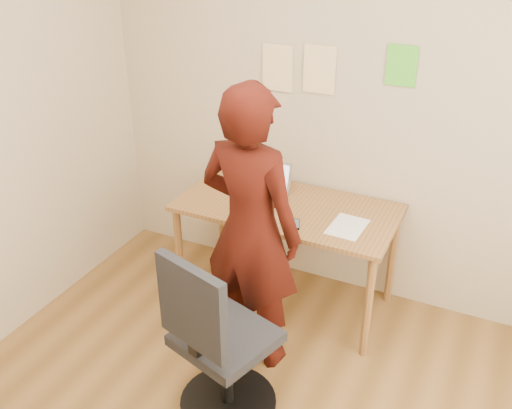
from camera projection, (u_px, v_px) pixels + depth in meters
The scene contains 10 objects.
room at pixel (222, 234), 2.15m from camera, with size 3.58×3.58×2.78m.
desk at pixel (287, 217), 3.69m from camera, with size 1.40×0.70×0.74m.
laptop at pixel (265, 188), 3.76m from camera, with size 0.31×0.27×0.21m.
paper_sheet at pixel (347, 227), 3.41m from camera, with size 0.20×0.28×0.00m, color white.
phone at pixel (294, 224), 3.43m from camera, with size 0.10×0.14×0.01m.
wall_note_left at pixel (278, 68), 3.66m from camera, with size 0.21×0.00×0.30m, color #FAD795.
wall_note_mid at pixel (319, 70), 3.54m from camera, with size 0.21×0.00×0.30m, color #FAD795.
wall_note_right at pixel (402, 66), 3.31m from camera, with size 0.18×0.00×0.24m, color #56D42F.
office_chair at pixel (217, 350), 2.91m from camera, with size 0.56×0.57×1.02m.
person at pixel (250, 230), 3.15m from camera, with size 0.62×0.41×1.70m, color #350D07.
Camera 1 is at (0.91, -1.61, 2.46)m, focal length 40.00 mm.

